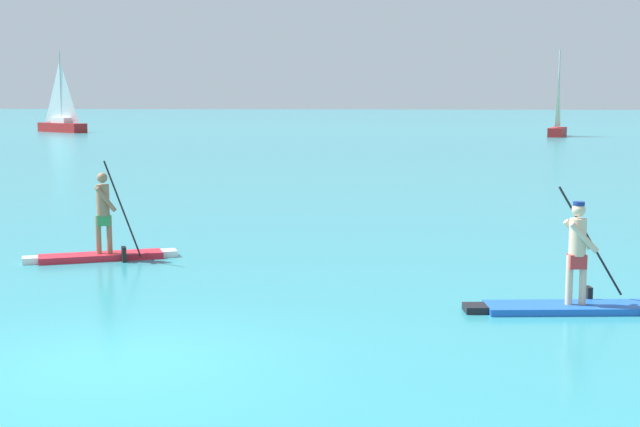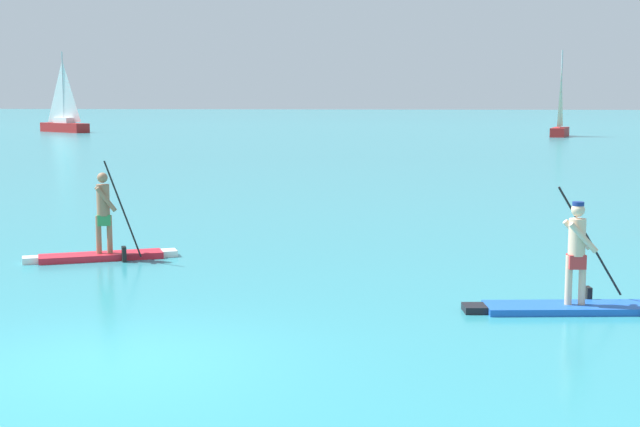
# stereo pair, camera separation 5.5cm
# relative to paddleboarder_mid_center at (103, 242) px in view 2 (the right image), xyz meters

# --- Properties ---
(ground) EXTENTS (440.00, 440.00, 0.00)m
(ground) POSITION_rel_paddleboarder_mid_center_xyz_m (2.67, -6.94, -0.37)
(ground) COLOR teal
(paddleboarder_mid_center) EXTENTS (2.96, 1.60, 2.06)m
(paddleboarder_mid_center) POSITION_rel_paddleboarder_mid_center_xyz_m (0.00, 0.00, 0.00)
(paddleboarder_mid_center) COLOR red
(paddleboarder_mid_center) RESTS_ON ground
(paddleboarder_far_right) EXTENTS (3.48, 1.13, 1.93)m
(paddleboarder_far_right) POSITION_rel_paddleboarder_mid_center_xyz_m (8.83, -3.52, -0.05)
(paddleboarder_far_right) COLOR blue
(paddleboarder_far_right) RESTS_ON ground
(sailboat_left_horizon) EXTENTS (5.83, 4.77, 7.40)m
(sailboat_left_horizon) POSITION_rel_paddleboarder_mid_center_xyz_m (-26.63, 63.69, 0.61)
(sailboat_left_horizon) COLOR #A51E1E
(sailboat_left_horizon) RESTS_ON ground
(sailboat_right_horizon) EXTENTS (2.16, 4.46, 7.07)m
(sailboat_right_horizon) POSITION_rel_paddleboarder_mid_center_xyz_m (17.74, 59.33, 0.61)
(sailboat_right_horizon) COLOR #A51E1E
(sailboat_right_horizon) RESTS_ON ground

